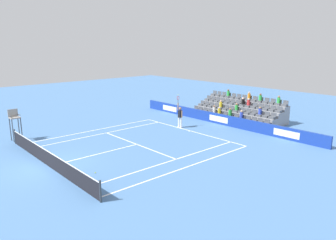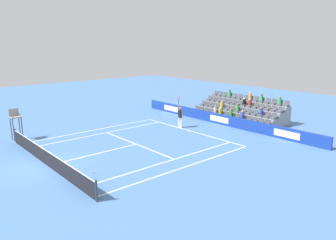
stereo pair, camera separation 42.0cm
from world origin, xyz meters
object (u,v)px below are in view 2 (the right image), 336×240
Objects in this scene: tennis_player at (180,116)px; loose_tennis_ball at (93,172)px; tennis_net at (47,158)px; umpire_chair at (15,120)px.

tennis_player is 11.32m from loose_tennis_ball.
tennis_net is 176.03× the size of loose_tennis_ball.
tennis_player reaches higher than umpire_chair.
tennis_net reaches higher than loose_tennis_ball.
umpire_chair is at bearing -2.74° from tennis_net.
tennis_player reaches higher than loose_tennis_ball.
tennis_player is 1.22× the size of umpire_chair.
tennis_player is at bearing -83.39° from tennis_net.
tennis_net is 4.19× the size of tennis_player.
tennis_net is at bearing 28.98° from loose_tennis_ball.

